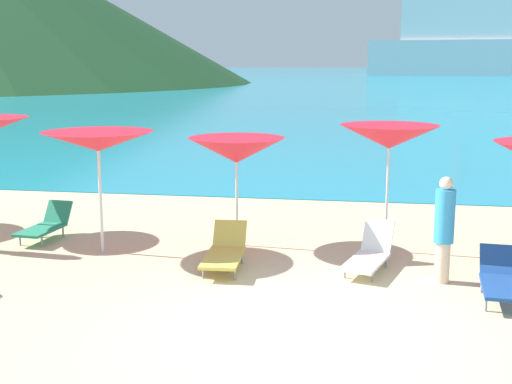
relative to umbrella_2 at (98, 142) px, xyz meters
name	(u,v)px	position (x,y,z in m)	size (l,w,h in m)	color
ground_plane	(336,193)	(3.85, 7.14, -2.16)	(50.00, 100.00, 0.30)	beige
ocean_water	(369,73)	(3.85, 225.29, -2.00)	(650.00, 440.00, 0.02)	teal
umbrella_2	(98,142)	(0.00, 0.00, 0.00)	(2.12, 2.12, 2.19)	silver
umbrella_3	(236,150)	(2.31, 0.87, -0.22)	(1.96, 1.96, 2.03)	silver
umbrella_4	(389,137)	(5.05, 0.91, 0.08)	(1.84, 1.84, 2.30)	silver
lounge_chair_1	(369,254)	(4.77, -0.26, -1.74)	(0.90, 1.60, 0.72)	white
lounge_chair_2	(500,279)	(6.64, -1.39, -1.71)	(0.63, 1.53, 0.64)	#1E478C
lounge_chair_4	(46,225)	(-1.43, 0.67, -1.72)	(0.64, 1.40, 0.66)	#268C66
lounge_chair_7	(225,251)	(2.39, -0.56, -1.73)	(0.67, 1.62, 0.65)	#D8BF4C
beachgoer_1	(444,227)	(5.89, -0.74, -1.12)	(0.31, 0.31, 1.67)	beige
cruise_ship	(501,37)	(36.56, 169.70, 7.62)	(65.86, 17.48, 24.78)	silver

